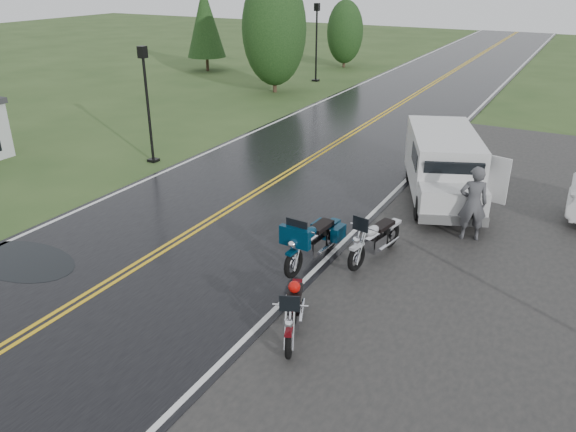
{
  "coord_description": "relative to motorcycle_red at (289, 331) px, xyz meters",
  "views": [
    {
      "loc": [
        8.72,
        -8.88,
        6.49
      ],
      "look_at": [
        2.8,
        2.0,
        1.0
      ],
      "focal_mm": 35.0,
      "sensor_mm": 36.0,
      "label": 1
    }
  ],
  "objects": [
    {
      "name": "pine_left_far",
      "position": [
        -19.71,
        24.61,
        2.1
      ],
      "size": [
        2.59,
        2.59,
        5.39
      ],
      "primitive_type": null,
      "color": "#1E3D19",
      "rests_on": "ground"
    },
    {
      "name": "lamp_post_near_left",
      "position": [
        -9.76,
        7.58,
        1.47
      ],
      "size": [
        0.35,
        0.35,
        4.13
      ],
      "primitive_type": null,
      "color": "black",
      "rests_on": "ground"
    },
    {
      "name": "tree_left_far",
      "position": [
        -12.13,
        30.54,
        1.34
      ],
      "size": [
        2.52,
        2.52,
        3.88
      ],
      "primitive_type": null,
      "color": "#1E3D19",
      "rests_on": "ground"
    },
    {
      "name": "motorcycle_silver",
      "position": [
        -0.14,
        3.51,
        0.05
      ],
      "size": [
        1.18,
        2.3,
        1.29
      ],
      "primitive_type": null,
      "rotation": [
        0.0,
        0.0,
        -0.18
      ],
      "color": "#AFB0B7",
      "rests_on": "ground"
    },
    {
      "name": "lamp_post_far_left",
      "position": [
        -11.51,
        24.72,
        1.72
      ],
      "size": [
        0.4,
        0.4,
        4.63
      ],
      "primitive_type": null,
      "color": "black",
      "rests_on": "ground"
    },
    {
      "name": "person_at_van",
      "position": [
        1.77,
        6.54,
        0.39
      ],
      "size": [
        0.84,
        0.7,
        1.98
      ],
      "primitive_type": "imported",
      "rotation": [
        0.0,
        0.0,
        3.51
      ],
      "color": "#434348",
      "rests_on": "ground"
    },
    {
      "name": "motorcycle_red",
      "position": [
        0.0,
        0.0,
        0.0
      ],
      "size": [
        1.46,
        2.15,
        1.19
      ],
      "primitive_type": null,
      "rotation": [
        0.0,
        0.0,
        0.4
      ],
      "color": "#50090E",
      "rests_on": "ground"
    },
    {
      "name": "van_white",
      "position": [
        0.29,
        7.09,
        0.42
      ],
      "size": [
        3.73,
        5.56,
        2.04
      ],
      "primitive_type": null,
      "rotation": [
        0.0,
        0.0,
        0.38
      ],
      "color": "silver",
      "rests_on": "ground"
    },
    {
      "name": "ground",
      "position": [
        -4.8,
        1.62,
        -0.6
      ],
      "size": [
        120.0,
        120.0,
        0.0
      ],
      "primitive_type": "plane",
      "color": "#2D471E",
      "rests_on": "ground"
    },
    {
      "name": "motorcycle_teal",
      "position": [
        -1.26,
        2.54,
        0.1
      ],
      "size": [
        1.02,
        2.41,
        1.39
      ],
      "primitive_type": null,
      "rotation": [
        0.0,
        0.0,
        -0.07
      ],
      "color": "#05253B",
      "rests_on": "ground"
    },
    {
      "name": "tree_left_mid",
      "position": [
        -12.08,
        20.57,
        2.18
      ],
      "size": [
        3.55,
        3.55,
        5.55
      ],
      "primitive_type": null,
      "color": "#1E3D19",
      "rests_on": "ground"
    },
    {
      "name": "road",
      "position": [
        -4.8,
        11.62,
        -0.58
      ],
      "size": [
        8.0,
        100.0,
        0.04
      ],
      "primitive_type": "cube",
      "color": "black",
      "rests_on": "ground"
    }
  ]
}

